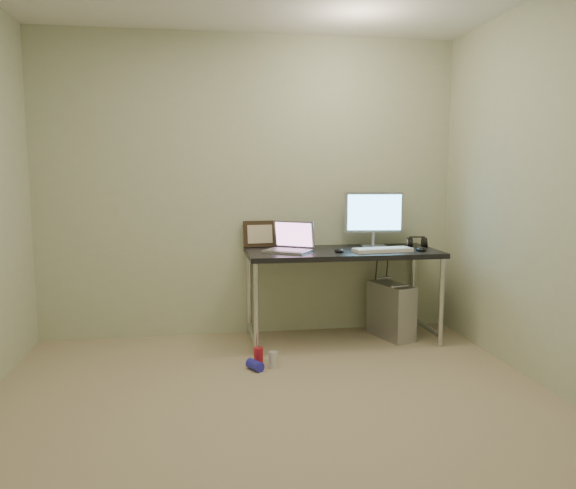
% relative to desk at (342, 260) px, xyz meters
% --- Properties ---
extents(floor, '(3.50, 3.50, 0.00)m').
position_rel_desk_xyz_m(floor, '(-0.71, -1.41, -0.67)').
color(floor, tan).
rests_on(floor, ground).
extents(wall_back, '(3.50, 0.02, 2.50)m').
position_rel_desk_xyz_m(wall_back, '(-0.71, 0.34, 0.58)').
color(wall_back, beige).
rests_on(wall_back, ground).
extents(desk, '(1.55, 0.68, 0.75)m').
position_rel_desk_xyz_m(desk, '(0.00, 0.00, 0.00)').
color(desk, black).
rests_on(desk, ground).
extents(tower_computer, '(0.32, 0.47, 0.48)m').
position_rel_desk_xyz_m(tower_computer, '(0.43, 0.00, -0.44)').
color(tower_computer, '#ADADB2').
rests_on(tower_computer, ground).
extents(cable_a, '(0.01, 0.16, 0.69)m').
position_rel_desk_xyz_m(cable_a, '(0.38, 0.29, -0.27)').
color(cable_a, black).
rests_on(cable_a, ground).
extents(cable_b, '(0.02, 0.11, 0.71)m').
position_rel_desk_xyz_m(cable_b, '(0.47, 0.27, -0.29)').
color(cable_b, black).
rests_on(cable_b, ground).
extents(can_red, '(0.09, 0.09, 0.12)m').
position_rel_desk_xyz_m(can_red, '(-0.74, -0.48, -0.61)').
color(can_red, red).
rests_on(can_red, ground).
extents(can_white, '(0.08, 0.08, 0.12)m').
position_rel_desk_xyz_m(can_white, '(-0.64, -0.58, -0.61)').
color(can_white, silver).
rests_on(can_white, ground).
extents(can_blue, '(0.13, 0.15, 0.07)m').
position_rel_desk_xyz_m(can_blue, '(-0.77, -0.60, -0.63)').
color(can_blue, '#2A28C7').
rests_on(can_blue, ground).
extents(laptop, '(0.44, 0.42, 0.24)m').
position_rel_desk_xyz_m(laptop, '(-0.43, -0.01, 0.14)').
color(laptop, '#B9B9C1').
rests_on(laptop, desk).
extents(monitor, '(0.49, 0.17, 0.46)m').
position_rel_desk_xyz_m(monitor, '(0.31, 0.15, 0.35)').
color(monitor, '#B9B9C1').
rests_on(monitor, desk).
extents(keyboard, '(0.48, 0.21, 0.03)m').
position_rel_desk_xyz_m(keyboard, '(0.29, -0.14, 0.10)').
color(keyboard, white).
rests_on(keyboard, desk).
extents(mouse_right, '(0.09, 0.13, 0.04)m').
position_rel_desk_xyz_m(mouse_right, '(0.61, -0.14, 0.10)').
color(mouse_right, black).
rests_on(mouse_right, desk).
extents(mouse_left, '(0.08, 0.12, 0.04)m').
position_rel_desk_xyz_m(mouse_left, '(-0.05, -0.12, 0.10)').
color(mouse_left, black).
rests_on(mouse_left, desk).
extents(headphones, '(0.18, 0.11, 0.11)m').
position_rel_desk_xyz_m(headphones, '(0.68, 0.10, 0.11)').
color(headphones, black).
rests_on(headphones, desk).
extents(picture_frame, '(0.28, 0.10, 0.22)m').
position_rel_desk_xyz_m(picture_frame, '(-0.64, 0.29, 0.19)').
color(picture_frame, black).
rests_on(picture_frame, desk).
extents(webcam, '(0.04, 0.04, 0.12)m').
position_rel_desk_xyz_m(webcam, '(-0.39, 0.30, 0.17)').
color(webcam, silver).
rests_on(webcam, desk).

